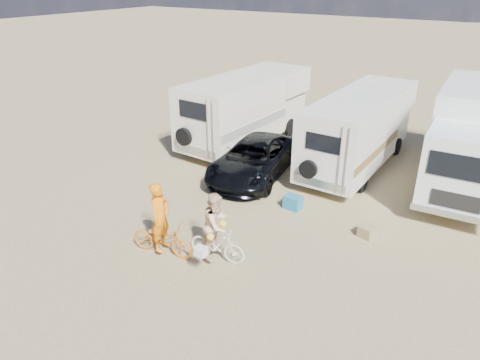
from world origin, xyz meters
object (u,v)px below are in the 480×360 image
Objects in this scene: bike_woman at (217,245)px; cooler at (293,202)px; dark_suv at (254,159)px; rider_woman at (217,231)px; rv_main at (359,132)px; crate at (367,231)px; box_truck at (471,142)px; rider_man at (161,223)px; rv_left at (246,111)px; bike_man at (162,239)px.

cooler is at bearing -15.11° from bike_woman.
dark_suv is 5.53m from rider_woman.
rv_main is 8.28m from bike_woman.
cooler reaches higher than crate.
dark_suv is (-6.74, -3.14, -1.05)m from box_truck.
rider_man is (-2.35, -8.73, -0.46)m from rv_main.
box_truck is 7.51m from dark_suv.
rv_left reaches higher than bike_man.
dark_suv is 11.89× the size of crate.
rider_man is (2.73, -8.57, -0.52)m from rv_left.
rv_main is 1.01× the size of box_truck.
cooler is at bearing -34.60° from bike_man.
rider_man is 3.50× the size of cooler.
rider_man reaches higher than cooler.
rv_left is 9.07m from bike_woman.
box_truck is 3.59× the size of rider_man.
box_truck reaches higher than bike_woman.
bike_woman is 0.42m from rider_woman.
rider_man is 1.07× the size of rider_woman.
bike_woman is (4.15, -8.01, -1.01)m from rv_left.
rv_main reaches higher than dark_suv.
crate is at bearing -112.76° from box_truck.
crate is (2.98, 3.30, -0.74)m from rider_woman.
dark_suv is at bearing -49.75° from rv_left.
dark_suv is at bearing -5.48° from rider_man.
bike_woman is (1.98, -5.16, -0.21)m from dark_suv.
box_truck is 10.83m from rider_man.
dark_suv is 5.75m from bike_man.
cooler is (0.41, 3.65, -0.68)m from rider_woman.
bike_man is 0.93× the size of rider_man.
box_truck is at bearing -38.50° from bike_woman.
dark_suv is at bearing -5.48° from bike_man.
box_truck is at bearing -38.50° from rider_woman.
rv_left is at bearing 6.58° from bike_man.
bike_man is at bearing -0.00° from rider_man.
rider_man is at bearing -138.75° from crate.
rv_main reaches higher than rider_woman.
rider_man is at bearing 102.87° from rider_woman.
box_truck is at bearing 15.35° from dark_suv.
bike_man is at bearing -128.04° from box_truck.
bike_woman reaches higher than bike_man.
rider_man reaches higher than dark_suv.
rider_man is at bearing -0.00° from bike_man.
rv_left is 3.80× the size of bike_man.
box_truck is 3.84× the size of rider_woman.
cooler is at bearing -15.11° from rider_woman.
rv_main is 16.90× the size of crate.
box_truck is at bearing 51.42° from cooler.
rider_woman is at bearing -95.58° from rv_main.
bike_man is at bearing -138.75° from crate.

